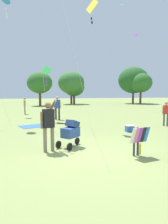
# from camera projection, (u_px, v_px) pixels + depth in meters

# --- Properties ---
(ground_plane) EXTENTS (120.00, 120.00, 0.00)m
(ground_plane) POSITION_uv_depth(u_px,v_px,m) (91.00, 155.00, 6.30)
(ground_plane) COLOR #849351
(treeline_distant) EXTENTS (42.26, 7.54, 6.64)m
(treeline_distant) POSITION_uv_depth(u_px,v_px,m) (32.00, 81.00, 30.21)
(treeline_distant) COLOR brown
(treeline_distant) RESTS_ON ground
(child_with_butterfly_kite) EXTENTS (0.67, 0.41, 0.98)m
(child_with_butterfly_kite) POSITION_uv_depth(u_px,v_px,m) (137.00, 138.00, 6.09)
(child_with_butterfly_kite) COLOR #33384C
(child_with_butterfly_kite) RESTS_ON ground
(person_adult_flyer) EXTENTS (0.56, 0.62, 1.79)m
(person_adult_flyer) POSITION_uv_depth(u_px,v_px,m) (48.00, 122.00, 6.53)
(person_adult_flyer) COLOR #7F705B
(person_adult_flyer) RESTS_ON ground
(stroller) EXTENTS (1.00, 0.95, 1.03)m
(stroller) POSITION_uv_depth(u_px,v_px,m) (71.00, 131.00, 7.13)
(stroller) COLOR black
(stroller) RESTS_ON ground
(kite_adult_black) EXTENTS (2.53, 4.11, 7.10)m
(kite_adult_black) POSITION_uv_depth(u_px,v_px,m) (91.00, 10.00, 10.06)
(kite_adult_black) COLOR yellow
(kite_adult_black) RESTS_ON ground
(kite_green_novelty) EXTENTS (2.29, 1.59, 7.59)m
(kite_green_novelty) POSITION_uv_depth(u_px,v_px,m) (5.00, 2.00, 11.13)
(kite_green_novelty) COLOR blue
(kite_green_novelty) RESTS_ON ground
(kite_blue_high) EXTENTS (0.73, 3.92, 3.93)m
(kite_blue_high) POSITION_uv_depth(u_px,v_px,m) (47.00, 73.00, 13.09)
(kite_blue_high) COLOR green
(kite_blue_high) RESTS_ON ground
(distant_kites_cluster) EXTENTS (31.91, 10.44, 9.41)m
(distant_kites_cluster) POSITION_uv_depth(u_px,v_px,m) (78.00, 4.00, 22.41)
(distant_kites_cluster) COLOR yellow
(person_red_shirt) EXTENTS (0.47, 0.24, 1.47)m
(person_red_shirt) POSITION_uv_depth(u_px,v_px,m) (166.00, 112.00, 11.64)
(person_red_shirt) COLOR #4C4C51
(person_red_shirt) RESTS_ON ground
(person_sitting_far) EXTENTS (0.23, 0.50, 1.57)m
(person_sitting_far) POSITION_uv_depth(u_px,v_px,m) (25.00, 104.00, 17.82)
(person_sitting_far) COLOR #7F705B
(person_sitting_far) RESTS_ON ground
(person_couple_left) EXTENTS (0.49, 0.40, 1.75)m
(person_couple_left) POSITION_uv_depth(u_px,v_px,m) (57.00, 106.00, 14.29)
(person_couple_left) COLOR #232328
(person_couple_left) RESTS_ON ground
(picnic_blanket) EXTENTS (1.87, 1.69, 0.02)m
(picnic_blanket) POSITION_uv_depth(u_px,v_px,m) (33.00, 126.00, 11.57)
(picnic_blanket) COLOR #3366B2
(picnic_blanket) RESTS_ON ground
(cooler_box) EXTENTS (0.45, 0.33, 0.35)m
(cooler_box) POSITION_uv_depth(u_px,v_px,m) (130.00, 128.00, 9.95)
(cooler_box) COLOR #2D5BB7
(cooler_box) RESTS_ON ground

